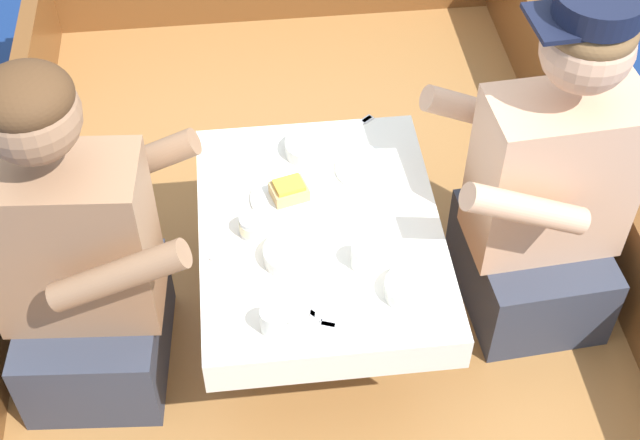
# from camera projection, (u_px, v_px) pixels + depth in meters

# --- Properties ---
(ground_plane) EXTENTS (60.00, 60.00, 0.00)m
(ground_plane) POSITION_uv_depth(u_px,v_px,m) (319.00, 371.00, 2.84)
(ground_plane) COLOR navy
(boat_deck) EXTENTS (1.87, 3.15, 0.30)m
(boat_deck) POSITION_uv_depth(u_px,v_px,m) (319.00, 344.00, 2.73)
(boat_deck) COLOR #9E6B38
(boat_deck) RESTS_ON ground_plane
(gunwale_starboard) EXTENTS (0.06, 3.15, 0.31)m
(gunwale_starboard) POSITION_uv_depth(u_px,v_px,m) (628.00, 255.00, 2.58)
(gunwale_starboard) COLOR brown
(gunwale_starboard) RESTS_ON boat_deck
(cockpit_table) EXTENTS (0.62, 0.80, 0.43)m
(cockpit_table) POSITION_uv_depth(u_px,v_px,m) (320.00, 237.00, 2.32)
(cockpit_table) COLOR #B2B2B7
(cockpit_table) RESTS_ON boat_deck
(person_port) EXTENTS (0.55, 0.47, 1.01)m
(person_port) POSITION_uv_depth(u_px,v_px,m) (78.00, 264.00, 2.21)
(person_port) COLOR #333847
(person_port) RESTS_ON boat_deck
(person_starboard) EXTENTS (0.54, 0.47, 1.04)m
(person_starboard) POSITION_uv_depth(u_px,v_px,m) (547.00, 193.00, 2.36)
(person_starboard) COLOR #333847
(person_starboard) RESTS_ON boat_deck
(plate_sandwich) EXTENTS (0.21, 0.21, 0.01)m
(plate_sandwich) POSITION_uv_depth(u_px,v_px,m) (289.00, 198.00, 2.35)
(plate_sandwich) COLOR silver
(plate_sandwich) RESTS_ON cockpit_table
(plate_bread) EXTENTS (0.18, 0.18, 0.01)m
(plate_bread) POSITION_uv_depth(u_px,v_px,m) (368.00, 169.00, 2.43)
(plate_bread) COLOR silver
(plate_bread) RESTS_ON cockpit_table
(sandwich) EXTENTS (0.11, 0.09, 0.05)m
(sandwich) POSITION_uv_depth(u_px,v_px,m) (289.00, 190.00, 2.33)
(sandwich) COLOR tan
(sandwich) RESTS_ON plate_sandwich
(bowl_port_near) EXTENTS (0.13, 0.13, 0.04)m
(bowl_port_near) POSITION_uv_depth(u_px,v_px,m) (290.00, 254.00, 2.19)
(bowl_port_near) COLOR silver
(bowl_port_near) RESTS_ON cockpit_table
(bowl_starboard_near) EXTENTS (0.12, 0.12, 0.04)m
(bowl_starboard_near) POSITION_uv_depth(u_px,v_px,m) (410.00, 288.00, 2.12)
(bowl_starboard_near) COLOR silver
(bowl_starboard_near) RESTS_ON cockpit_table
(bowl_center_far) EXTENTS (0.13, 0.13, 0.04)m
(bowl_center_far) POSITION_uv_depth(u_px,v_px,m) (307.00, 147.00, 2.46)
(bowl_center_far) COLOR silver
(bowl_center_far) RESTS_ON cockpit_table
(coffee_cup_port) EXTENTS (0.10, 0.07, 0.06)m
(coffee_cup_port) POSITION_uv_depth(u_px,v_px,m) (365.00, 256.00, 2.18)
(coffee_cup_port) COLOR silver
(coffee_cup_port) RESTS_ON cockpit_table
(coffee_cup_starboard) EXTENTS (0.09, 0.06, 0.07)m
(coffee_cup_starboard) POSITION_uv_depth(u_px,v_px,m) (274.00, 320.00, 2.04)
(coffee_cup_starboard) COLOR silver
(coffee_cup_starboard) RESTS_ON cockpit_table
(tin_can) EXTENTS (0.07, 0.07, 0.05)m
(tin_can) POSITION_uv_depth(u_px,v_px,m) (252.00, 226.00, 2.25)
(tin_can) COLOR silver
(tin_can) RESTS_ON cockpit_table
(utensil_fork_port) EXTENTS (0.15, 0.12, 0.00)m
(utensil_fork_port) POSITION_uv_depth(u_px,v_px,m) (355.00, 128.00, 2.55)
(utensil_fork_port) COLOR silver
(utensil_fork_port) RESTS_ON cockpit_table
(utensil_knife_starboard) EXTENTS (0.12, 0.14, 0.00)m
(utensil_knife_starboard) POSITION_uv_depth(u_px,v_px,m) (296.00, 301.00, 2.12)
(utensil_knife_starboard) COLOR silver
(utensil_knife_starboard) RESTS_ON cockpit_table
(utensil_spoon_center) EXTENTS (0.16, 0.08, 0.01)m
(utensil_spoon_center) POSITION_uv_depth(u_px,v_px,m) (329.00, 237.00, 2.26)
(utensil_spoon_center) COLOR silver
(utensil_spoon_center) RESTS_ON cockpit_table
(utensil_spoon_starboard) EXTENTS (0.14, 0.12, 0.01)m
(utensil_spoon_starboard) POSITION_uv_depth(u_px,v_px,m) (230.00, 265.00, 2.20)
(utensil_spoon_starboard) COLOR silver
(utensil_spoon_starboard) RESTS_ON cockpit_table
(utensil_fork_starboard) EXTENTS (0.17, 0.07, 0.00)m
(utensil_fork_starboard) POSITION_uv_depth(u_px,v_px,m) (349.00, 329.00, 2.07)
(utensil_fork_starboard) COLOR silver
(utensil_fork_starboard) RESTS_ON cockpit_table
(utensil_knife_port) EXTENTS (0.05, 0.17, 0.00)m
(utensil_knife_port) POSITION_uv_depth(u_px,v_px,m) (313.00, 314.00, 2.10)
(utensil_knife_port) COLOR silver
(utensil_knife_port) RESTS_ON cockpit_table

